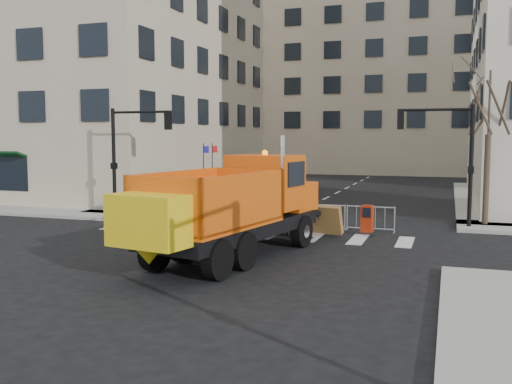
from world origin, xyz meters
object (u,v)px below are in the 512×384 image
(plow_truck, at_px, (231,205))
(newspaper_box, at_px, (367,219))
(cop_c, at_px, (308,219))
(cop_a, at_px, (284,215))
(worker, at_px, (134,200))
(cop_b, at_px, (303,215))

(plow_truck, bearing_deg, newspaper_box, -20.44)
(cop_c, distance_m, newspaper_box, 2.61)
(plow_truck, height_order, cop_a, plow_truck)
(worker, bearing_deg, cop_b, -28.36)
(cop_a, distance_m, cop_b, 1.13)
(cop_c, relative_size, newspaper_box, 1.46)
(worker, bearing_deg, plow_truck, -56.69)
(cop_c, bearing_deg, plow_truck, 41.12)
(plow_truck, bearing_deg, cop_a, 6.93)
(plow_truck, xyz_separation_m, cop_b, (1.28, 4.44, -0.88))
(newspaper_box, bearing_deg, plow_truck, -111.73)
(cop_b, xyz_separation_m, cop_c, (0.20, 0.03, -0.12))
(cop_a, bearing_deg, cop_c, 147.44)
(plow_truck, distance_m, newspaper_box, 7.06)
(cop_a, height_order, newspaper_box, cop_a)
(worker, relative_size, newspaper_box, 1.57)
(cop_c, distance_m, worker, 9.07)
(cop_a, distance_m, worker, 7.84)
(plow_truck, height_order, cop_b, plow_truck)
(cop_a, relative_size, newspaper_box, 1.53)
(cop_a, xyz_separation_m, newspaper_box, (3.27, 0.91, -0.14))
(cop_b, bearing_deg, cop_c, -166.57)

